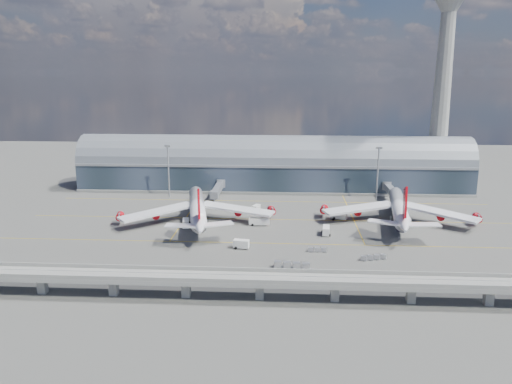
# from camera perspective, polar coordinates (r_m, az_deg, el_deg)

# --- Properties ---
(ground) EXTENTS (500.00, 500.00, 0.00)m
(ground) POSITION_cam_1_polar(r_m,az_deg,el_deg) (188.46, 1.31, -4.87)
(ground) COLOR #474744
(ground) RESTS_ON ground
(taxi_lines) EXTENTS (200.00, 80.12, 0.01)m
(taxi_lines) POSITION_cam_1_polar(r_m,az_deg,el_deg) (209.54, 1.53, -2.97)
(taxi_lines) COLOR gold
(taxi_lines) RESTS_ON ground
(terminal) EXTENTS (200.00, 30.00, 28.00)m
(terminal) POSITION_cam_1_polar(r_m,az_deg,el_deg) (261.28, 1.96, 2.88)
(terminal) COLOR #202B35
(terminal) RESTS_ON ground
(control_tower) EXTENTS (19.00, 19.00, 103.00)m
(control_tower) POSITION_cam_1_polar(r_m,az_deg,el_deg) (273.44, 20.52, 11.03)
(control_tower) COLOR gray
(control_tower) RESTS_ON ground
(guideway) EXTENTS (220.00, 8.50, 7.20)m
(guideway) POSITION_cam_1_polar(r_m,az_deg,el_deg) (135.19, 0.43, -10.07)
(guideway) COLOR gray
(guideway) RESTS_ON ground
(floodlight_mast_left) EXTENTS (3.00, 0.70, 25.70)m
(floodlight_mast_left) POSITION_cam_1_polar(r_m,az_deg,el_deg) (244.78, -9.97, 2.51)
(floodlight_mast_left) COLOR gray
(floodlight_mast_left) RESTS_ON ground
(floodlight_mast_right) EXTENTS (3.00, 0.70, 25.70)m
(floodlight_mast_right) POSITION_cam_1_polar(r_m,az_deg,el_deg) (242.15, 13.74, 2.21)
(floodlight_mast_right) COLOR gray
(floodlight_mast_right) RESTS_ON ground
(airliner_left) EXTENTS (64.26, 67.67, 20.74)m
(airliner_left) POSITION_cam_1_polar(r_m,az_deg,el_deg) (202.56, -6.72, -1.90)
(airliner_left) COLOR white
(airliner_left) RESTS_ON ground
(airliner_right) EXTENTS (63.71, 66.64, 21.17)m
(airliner_right) POSITION_cam_1_polar(r_m,az_deg,el_deg) (210.10, 16.02, -1.91)
(airliner_right) COLOR white
(airliner_right) RESTS_ON ground
(jet_bridge_left) EXTENTS (4.40, 28.00, 7.25)m
(jet_bridge_left) POSITION_cam_1_polar(r_m,az_deg,el_deg) (240.28, -4.36, 0.41)
(jet_bridge_left) COLOR gray
(jet_bridge_left) RESTS_ON ground
(jet_bridge_right) EXTENTS (4.40, 32.00, 7.25)m
(jet_bridge_right) POSITION_cam_1_polar(r_m,az_deg,el_deg) (241.47, 15.28, 0.03)
(jet_bridge_right) COLOR gray
(jet_bridge_right) RESTS_ON ground
(service_truck_0) EXTENTS (3.55, 7.37, 2.93)m
(service_truck_0) POSITION_cam_1_polar(r_m,az_deg,el_deg) (198.92, -8.03, -3.55)
(service_truck_0) COLOR silver
(service_truck_0) RESTS_ON ground
(service_truck_1) EXTENTS (5.64, 3.31, 3.08)m
(service_truck_1) POSITION_cam_1_polar(r_m,az_deg,el_deg) (173.52, -1.70, -5.97)
(service_truck_1) COLOR silver
(service_truck_1) RESTS_ON ground
(service_truck_2) EXTENTS (8.18, 2.68, 2.95)m
(service_truck_2) POSITION_cam_1_polar(r_m,az_deg,el_deg) (199.22, 0.37, -3.38)
(service_truck_2) COLOR silver
(service_truck_2) RESTS_ON ground
(service_truck_3) EXTENTS (3.18, 6.58, 3.07)m
(service_truck_3) POSITION_cam_1_polar(r_m,az_deg,el_deg) (189.63, 8.01, -4.39)
(service_truck_3) COLOR silver
(service_truck_3) RESTS_ON ground
(service_truck_4) EXTENTS (3.74, 5.19, 2.74)m
(service_truck_4) POSITION_cam_1_polar(r_m,az_deg,el_deg) (219.18, 0.01, -1.85)
(service_truck_4) COLOR silver
(service_truck_4) RESTS_ON ground
(service_truck_5) EXTENTS (7.10, 4.98, 3.21)m
(service_truck_5) POSITION_cam_1_polar(r_m,az_deg,el_deg) (209.88, 9.43, -2.66)
(service_truck_5) COLOR silver
(service_truck_5) RESTS_ON ground
(cargo_train_0) EXTENTS (11.66, 3.15, 1.92)m
(cargo_train_0) POSITION_cam_1_polar(r_m,az_deg,el_deg) (157.08, 4.11, -8.35)
(cargo_train_0) COLOR gray
(cargo_train_0) RESTS_ON ground
(cargo_train_1) EXTENTS (9.02, 3.89, 1.50)m
(cargo_train_1) POSITION_cam_1_polar(r_m,az_deg,el_deg) (168.01, 13.29, -7.29)
(cargo_train_1) COLOR gray
(cargo_train_1) RESTS_ON ground
(cargo_train_2) EXTENTS (6.54, 1.49, 1.46)m
(cargo_train_2) POSITION_cam_1_polar(r_m,az_deg,el_deg) (171.79, 7.01, -6.56)
(cargo_train_2) COLOR gray
(cargo_train_2) RESTS_ON ground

